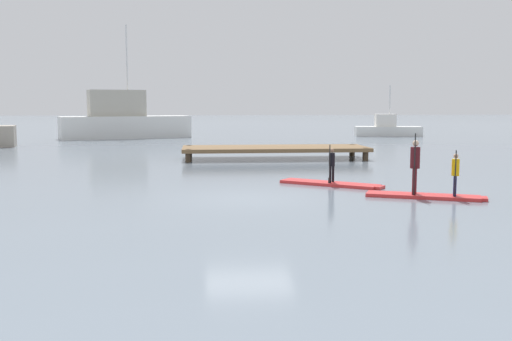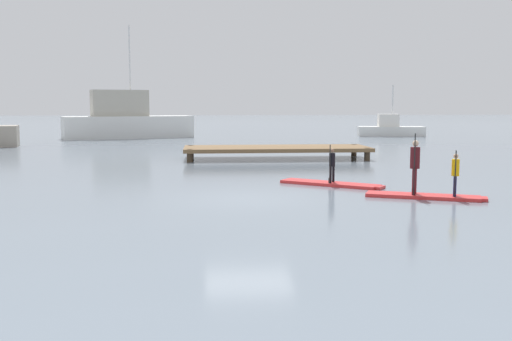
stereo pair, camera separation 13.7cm
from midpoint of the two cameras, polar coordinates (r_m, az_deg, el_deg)
The scene contains 9 objects.
ground_plane at distance 17.03m, azimuth -0.90°, elevation -2.71°, with size 240.00×240.00×0.00m, color slate.
paddleboard_near at distance 19.92m, azimuth 7.03°, elevation -1.27°, with size 3.21×2.62×0.10m.
paddler_child_solo at distance 19.82m, azimuth 7.06°, elevation 0.69°, with size 0.29×0.34×1.27m.
paddleboard_far at distance 17.82m, azimuth 15.70°, elevation -2.38°, with size 3.32×1.94×0.10m.
paddler_adult at distance 17.71m, azimuth 14.78°, elevation 0.68°, with size 0.36×0.47×1.76m.
paddler_child_front at distance 17.70m, azimuth 18.35°, elevation -0.14°, with size 0.28×0.39×1.31m.
fishing_boat_green_midground at distance 47.60m, azimuth -12.65°, elevation 4.64°, with size 10.19×5.61×8.70m.
motor_boat_small_navy at distance 50.33m, azimuth 12.40°, elevation 3.92°, with size 5.54×2.41×4.19m.
floating_dock at distance 29.14m, azimuth 1.68°, elevation 2.10°, with size 8.99×3.10×0.60m.
Camera 1 is at (-1.39, -16.75, 2.71)m, focal length 41.74 mm.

